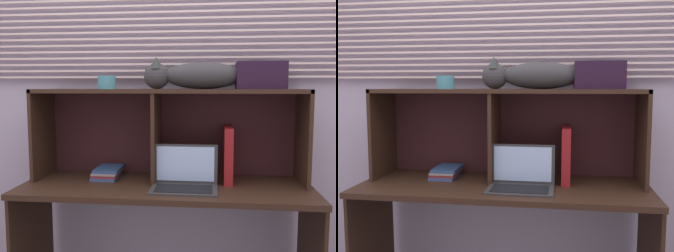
{
  "view_description": "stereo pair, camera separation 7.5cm",
  "coord_description": "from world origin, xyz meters",
  "views": [
    {
      "loc": [
        0.24,
        -1.77,
        1.25
      ],
      "look_at": [
        0.0,
        0.33,
        1.03
      ],
      "focal_mm": 40.14,
      "sensor_mm": 36.0,
      "label": 1
    },
    {
      "loc": [
        0.31,
        -1.76,
        1.25
      ],
      "look_at": [
        0.0,
        0.33,
        1.03
      ],
      "focal_mm": 40.14,
      "sensor_mm": 36.0,
      "label": 2
    }
  ],
  "objects": [
    {
      "name": "hutch_shelf_unit",
      "position": [
        -0.01,
        0.37,
        1.07
      ],
      "size": [
        1.51,
        0.33,
        0.52
      ],
      "color": "#332015",
      "rests_on": "desk"
    },
    {
      "name": "back_panel_with_blinds",
      "position": [
        0.0,
        0.55,
        1.26
      ],
      "size": [
        4.4,
        0.08,
        2.5
      ],
      "color": "#B3ABC1",
      "rests_on": "ground"
    },
    {
      "name": "book_stack",
      "position": [
        -0.36,
        0.34,
        0.75
      ],
      "size": [
        0.15,
        0.22,
        0.06
      ],
      "color": "#334A7A",
      "rests_on": "desk"
    },
    {
      "name": "storage_box",
      "position": [
        0.51,
        0.33,
        1.31
      ],
      "size": [
        0.26,
        0.15,
        0.15
      ],
      "primitive_type": "cube",
      "color": "black",
      "rests_on": "hutch_shelf_unit"
    },
    {
      "name": "small_basket",
      "position": [
        -0.35,
        0.33,
        1.27
      ],
      "size": [
        0.1,
        0.1,
        0.08
      ],
      "primitive_type": "cylinder",
      "color": "teal",
      "rests_on": "hutch_shelf_unit"
    },
    {
      "name": "desk",
      "position": [
        0.0,
        0.22,
        0.59
      ],
      "size": [
        1.57,
        0.58,
        0.72
      ],
      "color": "#332015",
      "rests_on": "ground"
    },
    {
      "name": "laptop",
      "position": [
        0.11,
        0.15,
        0.76
      ],
      "size": [
        0.35,
        0.22,
        0.22
      ],
      "color": "#333333",
      "rests_on": "desk"
    },
    {
      "name": "cat",
      "position": [
        0.15,
        0.33,
        1.31
      ],
      "size": [
        0.72,
        0.17,
        0.18
      ],
      "color": "#343536",
      "rests_on": "hutch_shelf_unit"
    },
    {
      "name": "binder_upright",
      "position": [
        0.34,
        0.33,
        0.87
      ],
      "size": [
        0.05,
        0.26,
        0.31
      ],
      "primitive_type": "cube",
      "color": "maroon",
      "rests_on": "desk"
    }
  ]
}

